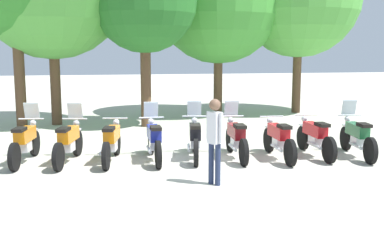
{
  "coord_description": "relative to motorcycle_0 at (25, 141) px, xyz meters",
  "views": [
    {
      "loc": [
        -2.1,
        -10.99,
        2.66
      ],
      "look_at": [
        0.0,
        0.5,
        0.9
      ],
      "focal_mm": 43.74,
      "sensor_mm": 36.0,
      "label": 1
    }
  ],
  "objects": [
    {
      "name": "ground_plane",
      "position": [
        4.04,
        -0.41,
        -0.52
      ],
      "size": [
        80.0,
        80.0,
        0.0
      ],
      "primitive_type": "plane",
      "color": "#BCB7A8"
    },
    {
      "name": "motorcycle_0",
      "position": [
        0.0,
        0.0,
        0.0
      ],
      "size": [
        0.67,
        2.18,
        1.37
      ],
      "rotation": [
        0.0,
        0.0,
        1.43
      ],
      "color": "black",
      "rests_on": "ground_plane"
    },
    {
      "name": "motorcycle_1",
      "position": [
        1.01,
        -0.18,
        0.0
      ],
      "size": [
        0.76,
        2.16,
        1.37
      ],
      "rotation": [
        0.0,
        0.0,
        1.36
      ],
      "color": "black",
      "rests_on": "ground_plane"
    },
    {
      "name": "motorcycle_2",
      "position": [
        2.02,
        -0.29,
        -0.01
      ],
      "size": [
        0.72,
        2.17,
        0.99
      ],
      "rotation": [
        0.0,
        0.0,
        1.39
      ],
      "color": "black",
      "rests_on": "ground_plane"
    },
    {
      "name": "motorcycle_3",
      "position": [
        3.02,
        -0.33,
        0.0
      ],
      "size": [
        0.62,
        2.19,
        1.37
      ],
      "rotation": [
        0.0,
        0.0,
        1.58
      ],
      "color": "black",
      "rests_on": "ground_plane"
    },
    {
      "name": "motorcycle_4",
      "position": [
        4.04,
        -0.28,
        0.0
      ],
      "size": [
        0.7,
        2.18,
        1.37
      ],
      "rotation": [
        0.0,
        0.0,
        1.41
      ],
      "color": "black",
      "rests_on": "ground_plane"
    },
    {
      "name": "motorcycle_5",
      "position": [
        5.05,
        -0.44,
        0.0
      ],
      "size": [
        0.62,
        2.19,
        1.37
      ],
      "rotation": [
        0.0,
        0.0,
        1.52
      ],
      "color": "black",
      "rests_on": "ground_plane"
    },
    {
      "name": "motorcycle_6",
      "position": [
        6.05,
        -0.69,
        -0.01
      ],
      "size": [
        0.62,
        2.19,
        0.99
      ],
      "rotation": [
        0.0,
        0.0,
        1.55
      ],
      "color": "black",
      "rests_on": "ground_plane"
    },
    {
      "name": "motorcycle_7",
      "position": [
        7.06,
        -0.58,
        -0.01
      ],
      "size": [
        0.62,
        2.19,
        0.99
      ],
      "rotation": [
        0.0,
        0.0,
        1.56
      ],
      "color": "black",
      "rests_on": "ground_plane"
    },
    {
      "name": "motorcycle_8",
      "position": [
        8.08,
        -0.81,
        0.0
      ],
      "size": [
        0.67,
        2.18,
        1.37
      ],
      "rotation": [
        0.0,
        0.0,
        1.44
      ],
      "color": "black",
      "rests_on": "ground_plane"
    },
    {
      "name": "person_0",
      "position": [
        4.0,
        -2.61,
        0.49
      ],
      "size": [
        0.32,
        0.37,
        1.72
      ],
      "rotation": [
        0.0,
        0.0,
        0.66
      ],
      "color": "#232D4C",
      "rests_on": "ground_plane"
    },
    {
      "name": "tree_2",
      "position": [
        3.27,
        4.8,
        3.78
      ],
      "size": [
        3.56,
        3.56,
        6.1
      ],
      "color": "brown",
      "rests_on": "ground_plane"
    }
  ]
}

